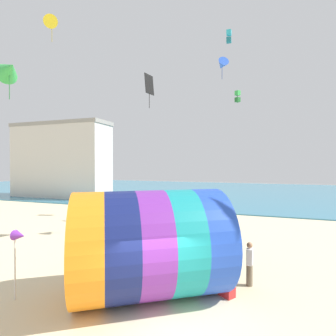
% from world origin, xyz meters
% --- Properties ---
extents(sea, '(120.00, 40.00, 0.10)m').
position_xyz_m(sea, '(0.00, 38.31, 0.05)').
color(sea, teal).
rests_on(sea, ground).
extents(giant_inflatable_tube, '(6.35, 5.93, 3.72)m').
position_xyz_m(giant_inflatable_tube, '(-1.23, 2.32, 1.86)').
color(giant_inflatable_tube, orange).
rests_on(giant_inflatable_tube, ground).
extents(kite_handler, '(0.25, 0.38, 1.66)m').
position_xyz_m(kite_handler, '(2.07, 4.24, 0.85)').
color(kite_handler, '#726651').
rests_on(kite_handler, ground).
extents(kite_green_delta, '(1.37, 1.28, 1.80)m').
position_xyz_m(kite_green_delta, '(-7.66, 2.21, 8.66)').
color(kite_green_delta, green).
extents(kite_cyan_box, '(0.39, 0.39, 1.11)m').
position_xyz_m(kite_cyan_box, '(-0.05, 16.72, 15.50)').
color(kite_cyan_box, '#2DB2C6').
extents(kite_green_box, '(0.42, 0.42, 0.86)m').
position_xyz_m(kite_green_box, '(0.93, 13.38, 9.52)').
color(kite_green_box, green).
extents(kite_yellow_delta, '(1.24, 1.29, 1.64)m').
position_xyz_m(kite_yellow_delta, '(-9.80, 6.97, 13.38)').
color(kite_yellow_delta, yellow).
extents(kite_blue_delta, '(1.00, 1.09, 1.35)m').
position_xyz_m(kite_blue_delta, '(0.16, 10.75, 10.95)').
color(kite_blue_delta, blue).
extents(kite_black_diamond, '(0.33, 0.85, 2.06)m').
position_xyz_m(kite_black_diamond, '(-3.97, 8.67, 9.50)').
color(kite_black_diamond, black).
extents(bystander_near_water, '(0.39, 0.42, 1.78)m').
position_xyz_m(bystander_near_water, '(-10.97, 11.65, 0.92)').
color(bystander_near_water, '#383D56').
rests_on(bystander_near_water, ground).
extents(bystander_mid_beach, '(0.26, 0.38, 1.71)m').
position_xyz_m(bystander_mid_beach, '(-3.36, 10.98, 0.88)').
color(bystander_mid_beach, '#383D56').
rests_on(bystander_mid_beach, ground).
extents(bystander_far_left, '(0.38, 0.42, 1.60)m').
position_xyz_m(bystander_far_left, '(-6.39, 10.52, 0.81)').
color(bystander_far_left, black).
rests_on(bystander_far_left, ground).
extents(promenade_building, '(14.18, 4.29, 10.31)m').
position_xyz_m(promenade_building, '(-23.50, 23.30, 5.17)').
color(promenade_building, beige).
rests_on(promenade_building, ground).
extents(beach_flag, '(0.47, 0.36, 2.41)m').
position_xyz_m(beach_flag, '(-5.29, 0.54, 2.13)').
color(beach_flag, silver).
rests_on(beach_flag, ground).
extents(cooler_box, '(0.63, 0.59, 0.36)m').
position_xyz_m(cooler_box, '(1.33, 3.14, 0.18)').
color(cooler_box, red).
rests_on(cooler_box, ground).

